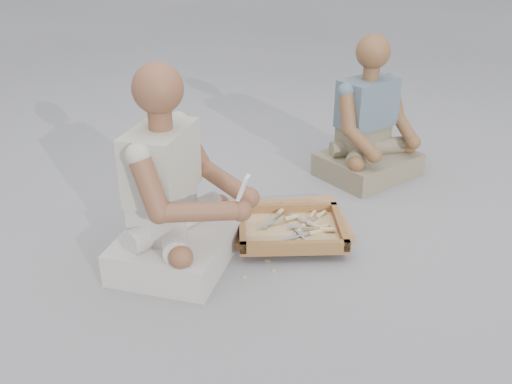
{
  "coord_description": "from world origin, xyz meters",
  "views": [
    {
      "loc": [
        -0.07,
        -2.04,
        1.37
      ],
      "look_at": [
        -0.06,
        0.14,
        0.3
      ],
      "focal_mm": 40.0,
      "sensor_mm": 36.0,
      "label": 1
    }
  ],
  "objects_px": {
    "carved_panel": "(280,222)",
    "craftsman": "(174,199)",
    "tool_tray": "(291,230)",
    "companion": "(369,131)"
  },
  "relations": [
    {
      "from": "tool_tray",
      "to": "companion",
      "type": "distance_m",
      "value": 0.92
    },
    {
      "from": "craftsman",
      "to": "tool_tray",
      "type": "bearing_deg",
      "value": 122.11
    },
    {
      "from": "companion",
      "to": "craftsman",
      "type": "bearing_deg",
      "value": 5.66
    },
    {
      "from": "craftsman",
      "to": "companion",
      "type": "relative_size",
      "value": 1.08
    },
    {
      "from": "carved_panel",
      "to": "craftsman",
      "type": "bearing_deg",
      "value": -146.93
    },
    {
      "from": "carved_panel",
      "to": "tool_tray",
      "type": "relative_size",
      "value": 1.29
    },
    {
      "from": "tool_tray",
      "to": "craftsman",
      "type": "height_order",
      "value": "craftsman"
    },
    {
      "from": "tool_tray",
      "to": "companion",
      "type": "height_order",
      "value": "companion"
    },
    {
      "from": "carved_panel",
      "to": "tool_tray",
      "type": "distance_m",
      "value": 0.16
    },
    {
      "from": "carved_panel",
      "to": "companion",
      "type": "bearing_deg",
      "value": 49.07
    }
  ]
}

